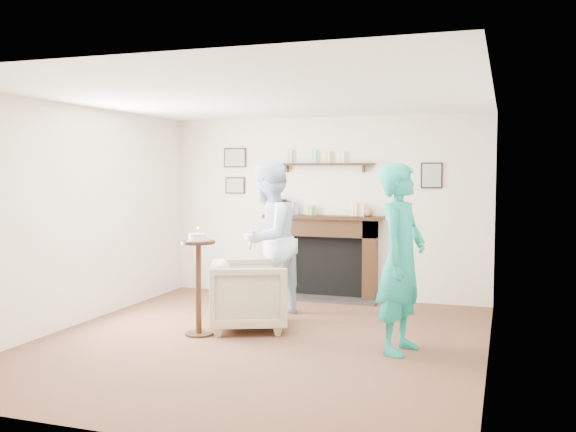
% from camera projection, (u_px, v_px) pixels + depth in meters
% --- Properties ---
extents(ground, '(5.00, 5.00, 0.00)m').
position_uv_depth(ground, '(260.00, 341.00, 6.63)').
color(ground, brown).
rests_on(ground, ground).
extents(room_shell, '(4.54, 5.02, 2.52)m').
position_uv_depth(room_shell, '(282.00, 183.00, 7.17)').
color(room_shell, silver).
rests_on(room_shell, ground).
extents(armchair, '(1.09, 1.08, 0.76)m').
position_uv_depth(armchair, '(249.00, 329.00, 7.15)').
color(armchair, tan).
rests_on(armchair, ground).
extents(man, '(0.84, 1.01, 1.88)m').
position_uv_depth(man, '(268.00, 317.00, 7.72)').
color(man, silver).
rests_on(man, ground).
extents(woman, '(0.57, 0.75, 1.83)m').
position_uv_depth(woman, '(400.00, 352.00, 6.23)').
color(woman, '#22C1BE').
rests_on(woman, ground).
extents(pedestal_table, '(0.36, 0.36, 1.17)m').
position_uv_depth(pedestal_table, '(198.00, 269.00, 6.84)').
color(pedestal_table, black).
rests_on(pedestal_table, ground).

